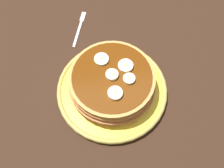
{
  "coord_description": "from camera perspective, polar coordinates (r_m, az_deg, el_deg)",
  "views": [
    {
      "loc": [
        3.54,
        23.58,
        51.18
      ],
      "look_at": [
        0.0,
        0.0,
        3.93
      ],
      "focal_mm": 36.21,
      "sensor_mm": 36.0,
      "label": 1
    }
  ],
  "objects": [
    {
      "name": "banana_slice_4",
      "position": [
        0.5,
        3.44,
        4.59
      ],
      "size": [
        3.37,
        3.37,
        0.93
      ],
      "color": "#F5E6C4",
      "rests_on": "pancake_stack"
    },
    {
      "name": "ground_plane",
      "position": [
        0.58,
        0.0,
        -2.42
      ],
      "size": [
        140.0,
        140.0,
        3.0
      ],
      "primitive_type": "cube",
      "color": "black"
    },
    {
      "name": "fork",
      "position": [
        0.68,
        -8.14,
        14.21
      ],
      "size": [
        5.03,
        12.65,
        0.5
      ],
      "color": "silver",
      "rests_on": "ground_plane"
    },
    {
      "name": "banana_slice_2",
      "position": [
        0.51,
        -2.67,
        6.23
      ],
      "size": [
        3.3,
        3.3,
        0.85
      ],
      "color": "#F2EBB9",
      "rests_on": "pancake_stack"
    },
    {
      "name": "pancake_stack",
      "position": [
        0.52,
        0.28,
        0.33
      ],
      "size": [
        20.62,
        20.16,
        6.33
      ],
      "color": "tan",
      "rests_on": "plate"
    },
    {
      "name": "banana_slice_0",
      "position": [
        0.49,
        0.3,
        2.69
      ],
      "size": [
        2.8,
        2.8,
        1.02
      ],
      "color": "beige",
      "rests_on": "pancake_stack"
    },
    {
      "name": "plate",
      "position": [
        0.55,
        0.0,
        -1.32
      ],
      "size": [
        26.94,
        26.94,
        2.03
      ],
      "color": "yellow",
      "rests_on": "ground_plane"
    },
    {
      "name": "banana_slice_1",
      "position": [
        0.49,
        4.33,
        1.3
      ],
      "size": [
        2.65,
        2.65,
        0.96
      ],
      "color": "#ECF4B6",
      "rests_on": "pancake_stack"
    },
    {
      "name": "banana_slice_3",
      "position": [
        0.47,
        0.35,
        -2.43
      ],
      "size": [
        3.13,
        3.13,
        1.05
      ],
      "color": "#FBF4BD",
      "rests_on": "pancake_stack"
    }
  ]
}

